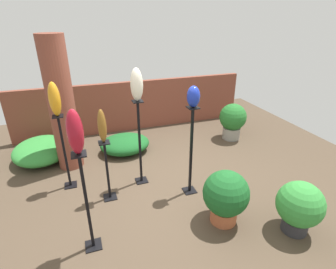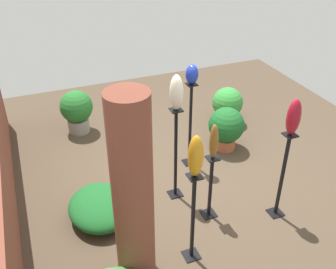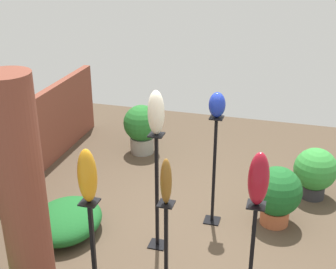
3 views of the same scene
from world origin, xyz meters
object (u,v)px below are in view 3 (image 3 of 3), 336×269
art_vase_amber (87,176)px  potted_plant_mid_left (315,171)px  art_vase_cobalt (217,105)px  art_vase_ruby (259,179)px  potted_plant_front_left (142,127)px  pedestal_bronze (166,247)px  pedestal_ivory (157,197)px  pedestal_amber (94,263)px  pedestal_cobalt (214,175)px  brick_pillar (22,196)px  potted_plant_walkway_edge (277,194)px  art_vase_ivory (156,113)px  art_vase_bronze (166,181)px

art_vase_amber → potted_plant_mid_left: (2.83, -2.06, -1.12)m
art_vase_amber → art_vase_cobalt: art_vase_amber is taller
art_vase_ruby → potted_plant_front_left: bearing=33.3°
pedestal_bronze → art_vase_cobalt: 1.73m
pedestal_ivory → art_vase_cobalt: 1.27m
pedestal_amber → art_vase_amber: bearing=0.0°
pedestal_cobalt → art_vase_cobalt: art_vase_cobalt is taller
pedestal_cobalt → art_vase_amber: size_ratio=2.82×
art_vase_ruby → potted_plant_front_left: 4.11m
art_vase_ruby → potted_plant_mid_left: (2.58, -0.62, -1.16)m
pedestal_bronze → potted_plant_mid_left: pedestal_bronze is taller
brick_pillar → potted_plant_mid_left: 4.01m
pedestal_cobalt → potted_plant_walkway_edge: 0.83m
pedestal_bronze → art_vase_ivory: bearing=25.3°
pedestal_ivory → art_vase_cobalt: size_ratio=4.74×
pedestal_bronze → art_vase_ivory: (0.58, 0.27, 1.26)m
pedestal_amber → potted_plant_mid_left: bearing=-35.9°
art_vase_ivory → art_vase_ruby: size_ratio=1.00×
art_vase_ivory → potted_plant_front_left: 2.88m
pedestal_amber → art_vase_cobalt: bearing=-23.5°
potted_plant_walkway_edge → potted_plant_front_left: bearing=56.3°
pedestal_bronze → art_vase_ivory: art_vase_ivory is taller
brick_pillar → potted_plant_walkway_edge: (1.99, -2.29, -0.76)m
art_vase_ivory → potted_plant_walkway_edge: bearing=-57.0°
brick_pillar → art_vase_amber: bearing=-92.6°
art_vase_bronze → art_vase_ruby: size_ratio=1.00×
art_vase_cobalt → art_vase_ruby: (-1.59, -0.64, -0.04)m
art_vase_amber → pedestal_bronze: bearing=-42.5°
brick_pillar → art_vase_cobalt: bearing=-39.7°
brick_pillar → pedestal_amber: brick_pillar is taller
art_vase_ivory → art_vase_ruby: (-0.91, -1.17, -0.13)m
potted_plant_front_left → pedestal_cobalt: bearing=-138.2°
pedestal_cobalt → art_vase_cobalt: bearing=90.0°
brick_pillar → art_vase_amber: 0.78m
pedestal_bronze → potted_plant_mid_left: bearing=-34.0°
art_vase_ivory → pedestal_cobalt: bearing=-38.3°
art_vase_amber → art_vase_ruby: (0.26, -1.44, 0.05)m
art_vase_amber → art_vase_ivory: bearing=-12.8°
pedestal_amber → potted_plant_mid_left: size_ratio=1.72×
brick_pillar → art_vase_ivory: (1.14, -0.97, 0.51)m
brick_pillar → potted_plant_front_left: brick_pillar is taller
pedestal_cobalt → art_vase_ruby: (-1.59, -0.64, 0.90)m
pedestal_amber → pedestal_cobalt: pedestal_cobalt is taller
pedestal_cobalt → art_vase_ivory: art_vase_ivory is taller
pedestal_amber → art_vase_ruby: art_vase_ruby is taller
potted_plant_front_left → pedestal_amber: bearing=-168.4°
art_vase_cobalt → art_vase_ruby: size_ratio=0.62×
pedestal_amber → potted_plant_mid_left: 3.51m
pedestal_cobalt → potted_plant_front_left: 2.31m
art_vase_cobalt → potted_plant_front_left: bearing=41.8°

